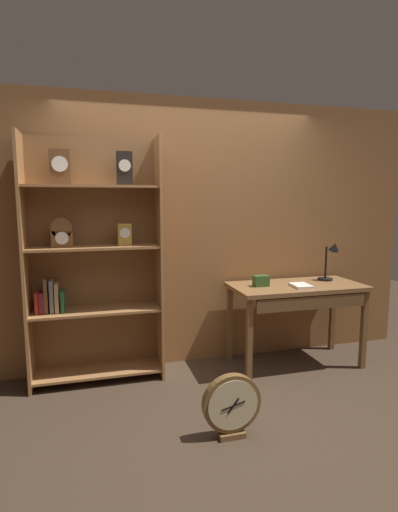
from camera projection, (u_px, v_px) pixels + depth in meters
name	position (u px, v px, depth m)	size (l,w,h in m)	color
ground_plane	(233.00, 427.00, 2.91)	(10.00, 10.00, 0.00)	#3D2D21
back_wood_panel	(190.00, 234.00, 3.95)	(4.80, 0.05, 2.60)	brown
bookshelf	(92.00, 261.00, 3.55)	(1.16, 0.36, 2.19)	#9E6B3D
workbench	(297.00, 295.00, 3.90)	(1.29, 0.62, 0.82)	brown
desk_lamp	(331.00, 259.00, 4.07)	(0.19, 0.19, 0.41)	black
toolbox_small	(261.00, 281.00, 3.83)	(0.14, 0.09, 0.10)	#2D5123
open_repair_manual	(301.00, 286.00, 3.80)	(0.16, 0.22, 0.03)	silver
round_clock_large	(232.00, 405.00, 2.75)	(0.42, 0.11, 0.46)	brown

